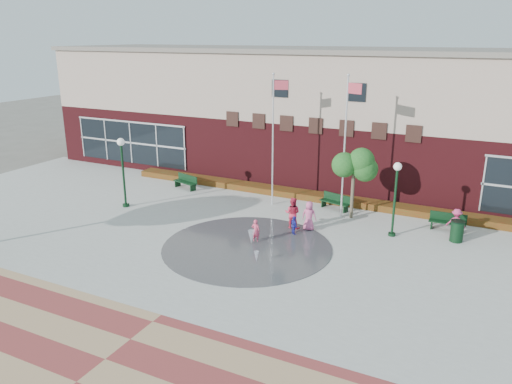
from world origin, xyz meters
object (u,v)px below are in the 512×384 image
at_px(bench_left, 185,184).
at_px(trash_can, 457,231).
at_px(child_splash, 256,231).
at_px(flagpole_right, 346,140).
at_px(flagpole_left, 274,134).

distance_m(bench_left, trash_can, 17.56).
bearing_deg(child_splash, flagpole_right, -120.22).
relative_size(trash_can, child_splash, 0.93).
bearing_deg(flagpole_right, flagpole_left, -161.34).
bearing_deg(trash_can, bench_left, 175.09).
relative_size(flagpole_right, bench_left, 4.07).
xyz_separation_m(flagpole_right, bench_left, (-11.21, 0.61, -4.21)).
xyz_separation_m(bench_left, trash_can, (17.50, -1.50, 0.26)).
height_order(bench_left, child_splash, child_splash).
bearing_deg(bench_left, flagpole_right, 12.58).
xyz_separation_m(flagpole_left, flagpole_right, (4.48, -0.26, 0.07)).
bearing_deg(flagpole_right, trash_can, 13.94).
distance_m(trash_can, child_splash, 10.20).
xyz_separation_m(flagpole_right, child_splash, (-2.83, -5.45, -3.92)).
distance_m(bench_left, child_splash, 10.35).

